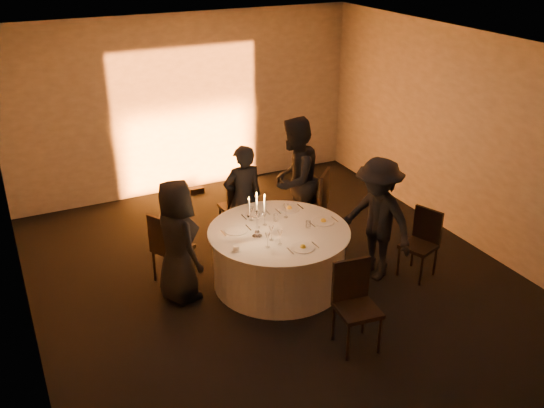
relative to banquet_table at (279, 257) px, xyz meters
name	(u,v)px	position (x,y,z in m)	size (l,w,h in m)	color
floor	(279,282)	(0.00, 0.00, -0.38)	(7.00, 7.00, 0.00)	black
ceiling	(280,51)	(0.00, 0.00, 2.62)	(7.00, 7.00, 0.00)	silver
wall_back	(186,105)	(0.00, 3.50, 1.12)	(7.00, 7.00, 0.00)	#9E9892
wall_front	(492,340)	(0.00, -3.50, 1.12)	(7.00, 7.00, 0.00)	#9E9892
wall_left	(14,226)	(-3.00, 0.00, 1.12)	(7.00, 7.00, 0.00)	#9E9892
wall_right	(470,141)	(3.00, 0.00, 1.12)	(7.00, 7.00, 0.00)	#9E9892
uplighter_fixture	(197,190)	(0.00, 3.20, -0.33)	(0.25, 0.12, 0.10)	black
banquet_table	(279,257)	(0.00, 0.00, 0.00)	(1.80, 1.80, 0.77)	black
chair_left	(168,245)	(-1.26, 0.65, 0.16)	(0.58, 0.58, 0.96)	black
chair_back_left	(239,205)	(0.01, 1.33, 0.18)	(0.44, 0.44, 1.00)	black
chair_back_right	(316,200)	(1.05, 0.89, 0.22)	(0.66, 0.66, 1.07)	black
chair_right	(422,239)	(1.79, -0.61, 0.13)	(0.52, 0.52, 0.92)	black
chair_front	(355,299)	(0.19, -1.46, 0.18)	(0.49, 0.49, 1.00)	black
guest_left	(177,241)	(-1.25, 0.24, 0.40)	(0.77, 0.50, 1.58)	black
guest_back_left	(243,199)	(-0.04, 1.04, 0.40)	(0.57, 0.38, 1.57)	black
guest_back_right	(294,180)	(0.76, 1.03, 0.54)	(0.90, 0.70, 1.85)	black
guest_right	(377,219)	(1.21, -0.38, 0.44)	(1.07, 0.62, 1.66)	black
plate_left	(236,230)	(-0.49, 0.22, 0.39)	(0.35, 0.29, 0.01)	white
plate_back_left	(256,215)	(-0.08, 0.52, 0.39)	(0.35, 0.28, 0.01)	white
plate_back_right	(289,208)	(0.40, 0.48, 0.40)	(0.35, 0.28, 0.08)	white
plate_right	(323,221)	(0.62, -0.05, 0.40)	(0.36, 0.28, 0.08)	white
plate_front	(303,247)	(0.05, -0.54, 0.40)	(0.36, 0.28, 0.08)	white
coffee_cup	(236,248)	(-0.68, -0.25, 0.42)	(0.11, 0.11, 0.07)	white
candelabra	(257,222)	(-0.32, -0.05, 0.60)	(0.26, 0.12, 0.61)	white
wine_glass_a	(268,237)	(-0.32, -0.33, 0.52)	(0.07, 0.07, 0.19)	silver
wine_glass_b	(265,215)	(-0.10, 0.21, 0.52)	(0.07, 0.07, 0.19)	silver
wine_glass_c	(258,218)	(-0.21, 0.18, 0.52)	(0.07, 0.07, 0.19)	silver
wine_glass_d	(271,230)	(-0.20, -0.19, 0.52)	(0.07, 0.07, 0.19)	silver
wine_glass_e	(280,234)	(-0.15, -0.34, 0.52)	(0.07, 0.07, 0.19)	silver
wine_glass_f	(286,208)	(0.24, 0.29, 0.52)	(0.07, 0.07, 0.19)	silver
wine_glass_g	(251,211)	(-0.20, 0.41, 0.52)	(0.07, 0.07, 0.19)	silver
tumbler_a	(308,224)	(0.37, -0.09, 0.43)	(0.07, 0.07, 0.09)	silver
tumbler_b	(276,218)	(0.08, 0.25, 0.43)	(0.07, 0.07, 0.09)	silver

